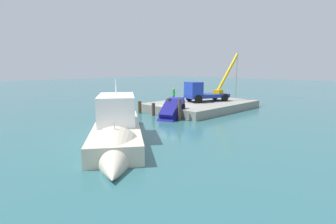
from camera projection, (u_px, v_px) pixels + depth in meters
The scene contains 10 objects.
ground at pixel (172, 114), 30.69m from camera, with size 200.00×200.00×0.00m, color #2D6066.
dock at pixel (202, 105), 34.49m from camera, with size 13.68×9.10×0.94m, color gray.
crane_truck at pixel (203, 91), 34.57m from camera, with size 8.13×4.09×6.33m.
dock_worker at pixel (174, 95), 34.66m from camera, with size 0.34×0.34×1.78m.
salvaged_car at pixel (170, 113), 27.70m from camera, with size 4.76×3.34×3.18m.
moored_yacht at pixel (116, 138), 18.15m from camera, with size 10.94×13.33×5.90m.
piling_near at pixel (140, 107), 31.32m from camera, with size 0.42×0.42×1.44m, color brown.
piling_mid at pixel (153, 109), 29.83m from camera, with size 0.39×0.39×1.42m, color brown.
piling_far at pixel (169, 108), 28.39m from camera, with size 0.36×0.36×2.12m, color brown.
piling_end at pixel (180, 110), 26.91m from camera, with size 0.31×0.31×2.23m, color brown.
Camera 1 is at (21.75, 20.99, 5.35)m, focal length 28.36 mm.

